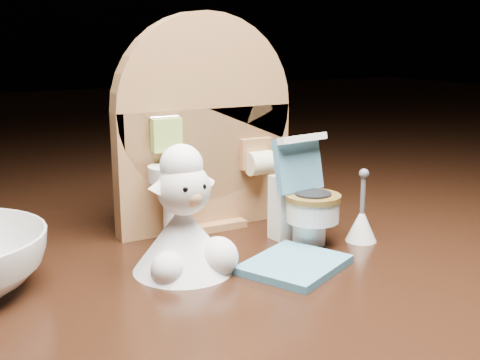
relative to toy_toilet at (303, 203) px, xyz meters
name	(u,v)px	position (x,y,z in m)	size (l,w,h in m)	color
backdrop_panel	(204,136)	(-0.04, 0.06, 0.04)	(0.13, 0.05, 0.15)	#9F6C40
toy_toilet	(303,203)	(0.00, 0.00, 0.00)	(0.04, 0.05, 0.07)	white
bath_mat	(295,265)	(-0.03, -0.04, -0.02)	(0.06, 0.05, 0.00)	teal
toilet_brush	(362,222)	(0.03, -0.02, -0.01)	(0.02, 0.02, 0.05)	white
plush_lamb	(185,227)	(-0.09, -0.01, 0.00)	(0.06, 0.06, 0.08)	white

